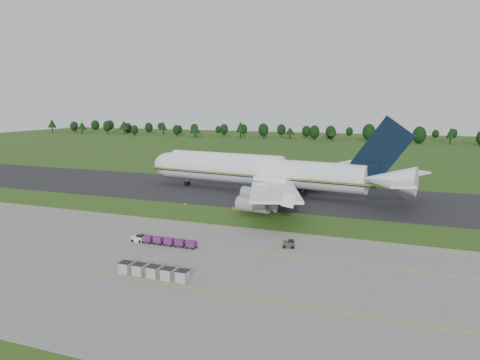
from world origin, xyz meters
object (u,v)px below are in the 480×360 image
at_px(baggage_train, 162,241).
at_px(aircraft, 262,171).
at_px(utility_cart, 289,245).
at_px(edge_markers, 209,206).
at_px(uld_row, 153,271).

bearing_deg(baggage_train, aircraft, 88.91).
relative_size(aircraft, utility_cart, 36.40).
height_order(aircraft, baggage_train, aircraft).
bearing_deg(aircraft, baggage_train, -91.09).
height_order(utility_cart, edge_markers, utility_cart).
bearing_deg(utility_cart, uld_row, -125.00).
relative_size(aircraft, uld_row, 7.01).
height_order(aircraft, uld_row, aircraft).
bearing_deg(uld_row, utility_cart, 55.00).
xyz_separation_m(aircraft, edge_markers, (-6.26, -21.65, -6.05)).
relative_size(baggage_train, edge_markers, 0.97).
xyz_separation_m(uld_row, edge_markers, (-12.21, 44.74, -0.63)).
distance_m(baggage_train, uld_row, 15.79).
bearing_deg(uld_row, edge_markers, 105.26).
xyz_separation_m(baggage_train, utility_cart, (21.48, 6.57, -0.17)).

